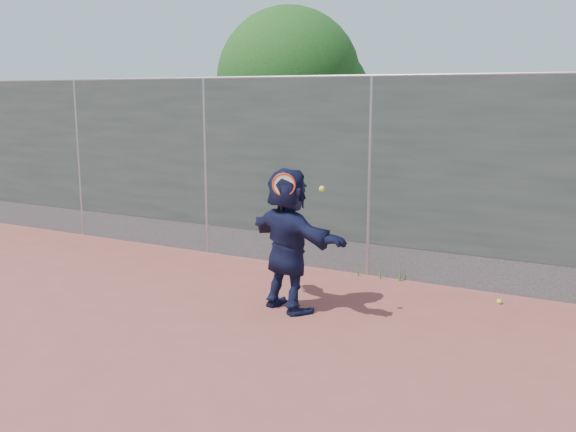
% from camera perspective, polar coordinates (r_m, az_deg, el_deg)
% --- Properties ---
extents(ground, '(80.00, 80.00, 0.00)m').
position_cam_1_polar(ground, '(7.04, -3.67, -12.14)').
color(ground, '#9E4C42').
rests_on(ground, ground).
extents(player, '(1.79, 1.16, 1.84)m').
position_cam_1_polar(player, '(8.13, 0.00, -2.13)').
color(player, '#15193A').
rests_on(player, ground).
extents(ball_ground, '(0.07, 0.07, 0.07)m').
position_cam_1_polar(ball_ground, '(9.02, 18.28, -7.23)').
color(ball_ground, '#D6F135').
rests_on(ball_ground, ground).
extents(fence, '(20.00, 0.06, 3.03)m').
position_cam_1_polar(fence, '(9.69, 7.29, 3.85)').
color(fence, '#38423D').
rests_on(fence, ground).
extents(swing_action, '(0.70, 0.15, 0.51)m').
position_cam_1_polar(swing_action, '(7.78, -0.06, 2.63)').
color(swing_action, red).
rests_on(swing_action, ground).
extents(tree_left, '(3.15, 3.00, 4.53)m').
position_cam_1_polar(tree_left, '(13.58, 0.76, 11.64)').
color(tree_left, '#382314').
rests_on(tree_left, ground).
extents(weed_clump, '(0.68, 0.07, 0.30)m').
position_cam_1_polar(weed_clump, '(9.76, 8.45, -4.80)').
color(weed_clump, '#387226').
rests_on(weed_clump, ground).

